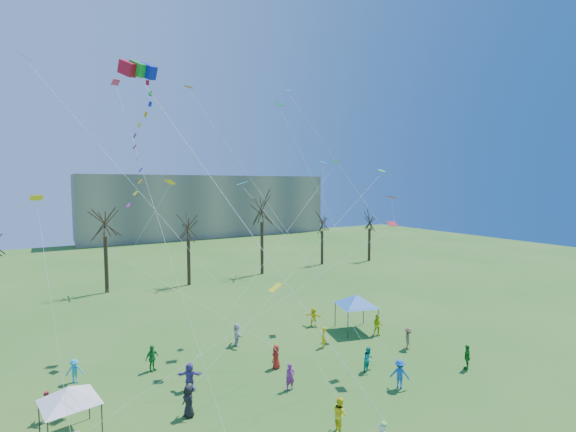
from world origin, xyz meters
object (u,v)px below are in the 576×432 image
distant_building (208,206)px  canopy_tent_white (69,394)px  big_box_kite (145,145)px  canopy_tent_blue (356,300)px

distant_building → canopy_tent_white: (-33.80, -75.04, -5.19)m
distant_building → big_box_kite: big_box_kite is taller
distant_building → big_box_kite: (-29.22, -72.33, 7.71)m
distant_building → canopy_tent_blue: bearing=-99.2°
canopy_tent_white → canopy_tent_blue: size_ratio=0.86×
distant_building → canopy_tent_white: 82.47m
distant_building → big_box_kite: size_ratio=2.58×
distant_building → canopy_tent_blue: 71.94m
distant_building → canopy_tent_white: bearing=-114.2°
canopy_tent_white → big_box_kite: bearing=30.6°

